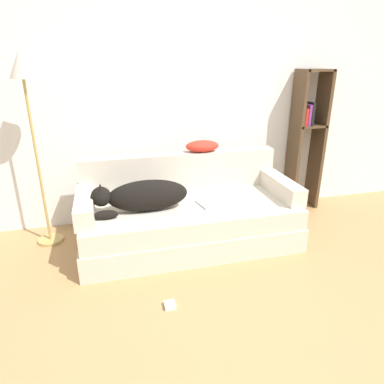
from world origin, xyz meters
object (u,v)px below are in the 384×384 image
at_px(laptop, 214,202).
at_px(throw_pillow, 202,146).
at_px(power_adapter, 170,305).
at_px(dog, 143,196).
at_px(bookshelf, 307,135).
at_px(floor_lamp, 26,95).
at_px(couch, 189,224).

bearing_deg(laptop, throw_pillow, 77.46).
bearing_deg(power_adapter, dog, 95.16).
height_order(throw_pillow, power_adapter, throw_pillow).
bearing_deg(bookshelf, laptop, -154.75).
relative_size(dog, floor_lamp, 0.48).
relative_size(dog, bookshelf, 0.53).
xyz_separation_m(couch, laptop, (0.22, -0.05, 0.22)).
bearing_deg(bookshelf, power_adapter, -142.83).
height_order(couch, floor_lamp, floor_lamp).
relative_size(laptop, floor_lamp, 0.19).
height_order(bookshelf, power_adapter, bookshelf).
xyz_separation_m(throw_pillow, power_adapter, (-0.59, -1.24, -0.83)).
xyz_separation_m(dog, laptop, (0.65, 0.00, -0.13)).
xyz_separation_m(laptop, floor_lamp, (-1.52, 0.42, 0.95)).
xyz_separation_m(couch, throw_pillow, (0.23, 0.38, 0.64)).
xyz_separation_m(throw_pillow, floor_lamp, (-1.53, -0.02, 0.52)).
bearing_deg(floor_lamp, power_adapter, -52.42).
distance_m(floor_lamp, power_adapter, 2.05).
height_order(throw_pillow, bookshelf, bookshelf).
relative_size(couch, laptop, 6.09).
bearing_deg(power_adapter, throw_pillow, 64.72).
distance_m(couch, laptop, 0.31).
xyz_separation_m(laptop, power_adapter, (-0.58, -0.80, -0.40)).
distance_m(bookshelf, floor_lamp, 2.84).
bearing_deg(dog, bookshelf, 17.36).
bearing_deg(floor_lamp, throw_pillow, 0.66).
distance_m(laptop, bookshelf, 1.47).
bearing_deg(bookshelf, throw_pillow, -172.65).
height_order(couch, dog, dog).
bearing_deg(laptop, bookshelf, 13.56).
height_order(floor_lamp, power_adapter, floor_lamp).
xyz_separation_m(dog, power_adapter, (0.07, -0.80, -0.53)).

